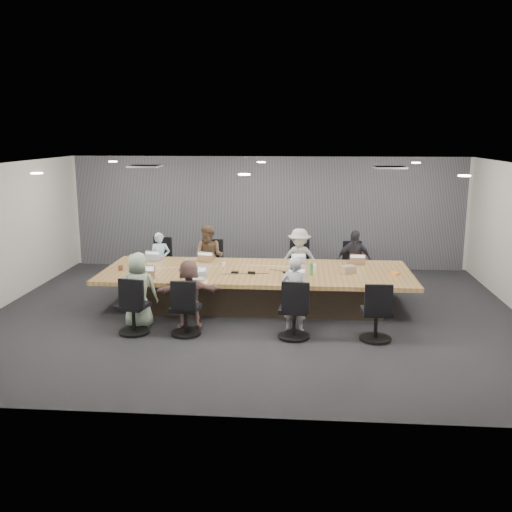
# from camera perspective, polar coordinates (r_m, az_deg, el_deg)

# --- Properties ---
(floor) EXTENTS (10.00, 8.00, 0.00)m
(floor) POSITION_cam_1_polar(r_m,az_deg,el_deg) (10.88, -0.17, -5.86)
(floor) COLOR #232327
(floor) RESTS_ON ground
(ceiling) EXTENTS (10.00, 8.00, 0.00)m
(ceiling) POSITION_cam_1_polar(r_m,az_deg,el_deg) (10.36, -0.18, 9.03)
(ceiling) COLOR white
(ceiling) RESTS_ON wall_back
(wall_back) EXTENTS (10.00, 0.00, 2.80)m
(wall_back) POSITION_cam_1_polar(r_m,az_deg,el_deg) (14.47, 1.14, 4.37)
(wall_back) COLOR beige
(wall_back) RESTS_ON ground
(wall_front) EXTENTS (10.00, 0.00, 2.80)m
(wall_front) POSITION_cam_1_polar(r_m,az_deg,el_deg) (6.66, -3.02, -5.07)
(wall_front) COLOR beige
(wall_front) RESTS_ON ground
(curtain) EXTENTS (9.80, 0.04, 2.80)m
(curtain) POSITION_cam_1_polar(r_m,az_deg,el_deg) (14.39, 1.12, 4.33)
(curtain) COLOR slate
(curtain) RESTS_ON ground
(conference_table) EXTENTS (6.00, 2.20, 0.74)m
(conference_table) POSITION_cam_1_polar(r_m,az_deg,el_deg) (11.24, 0.04, -3.13)
(conference_table) COLOR #392D21
(conference_table) RESTS_ON ground
(chair_0) EXTENTS (0.74, 0.74, 0.86)m
(chair_0) POSITION_cam_1_polar(r_m,az_deg,el_deg) (13.22, -9.17, -0.82)
(chair_0) COLOR black
(chair_0) RESTS_ON ground
(chair_1) EXTENTS (0.58, 0.58, 0.77)m
(chair_1) POSITION_cam_1_polar(r_m,az_deg,el_deg) (13.01, -4.44, -1.10)
(chair_1) COLOR black
(chair_1) RESTS_ON ground
(chair_2) EXTENTS (0.56, 0.56, 0.83)m
(chair_2) POSITION_cam_1_polar(r_m,az_deg,el_deg) (12.85, 4.34, -1.14)
(chair_2) COLOR black
(chair_2) RESTS_ON ground
(chair_3) EXTENTS (0.56, 0.56, 0.78)m
(chair_3) POSITION_cam_1_polar(r_m,az_deg,el_deg) (12.91, 9.55, -1.31)
(chair_3) COLOR black
(chair_3) RESTS_ON ground
(chair_4) EXTENTS (0.66, 0.66, 0.83)m
(chair_4) POSITION_cam_1_polar(r_m,az_deg,el_deg) (9.98, -12.17, -5.33)
(chair_4) COLOR black
(chair_4) RESTS_ON ground
(chair_5) EXTENTS (0.59, 0.59, 0.80)m
(chair_5) POSITION_cam_1_polar(r_m,az_deg,el_deg) (9.77, -7.06, -5.62)
(chair_5) COLOR black
(chair_5) RESTS_ON ground
(chair_6) EXTENTS (0.62, 0.62, 0.84)m
(chair_6) POSITION_cam_1_polar(r_m,az_deg,el_deg) (9.57, 3.83, -5.79)
(chair_6) COLOR black
(chair_6) RESTS_ON ground
(chair_7) EXTENTS (0.58, 0.58, 0.83)m
(chair_7) POSITION_cam_1_polar(r_m,az_deg,el_deg) (9.66, 11.94, -5.92)
(chair_7) COLOR black
(chair_7) RESTS_ON ground
(person_0) EXTENTS (0.49, 0.37, 1.22)m
(person_0) POSITION_cam_1_polar(r_m,az_deg,el_deg) (12.85, -9.56, -0.39)
(person_0) COLOR #ADCEEA
(person_0) RESTS_ON ground
(laptop_0) EXTENTS (0.36, 0.27, 0.02)m
(laptop_0) POSITION_cam_1_polar(r_m,az_deg,el_deg) (12.30, -10.20, -0.31)
(laptop_0) COLOR #B2B2B7
(laptop_0) RESTS_ON conference_table
(person_1) EXTENTS (0.79, 0.68, 1.40)m
(person_1) POSITION_cam_1_polar(r_m,az_deg,el_deg) (12.61, -4.71, -0.07)
(person_1) COLOR brown
(person_1) RESTS_ON ground
(laptop_1) EXTENTS (0.39, 0.31, 0.02)m
(laptop_1) POSITION_cam_1_polar(r_m,az_deg,el_deg) (12.07, -5.13, -0.40)
(laptop_1) COLOR #8C6647
(laptop_1) RESTS_ON conference_table
(person_2) EXTENTS (0.91, 0.57, 1.35)m
(person_2) POSITION_cam_1_polar(r_m,az_deg,el_deg) (12.45, 4.35, -0.33)
(person_2) COLOR #A7ABA7
(person_2) RESTS_ON ground
(laptop_2) EXTENTS (0.32, 0.23, 0.02)m
(laptop_2) POSITION_cam_1_polar(r_m,az_deg,el_deg) (11.90, 4.34, -0.57)
(laptop_2) COLOR #B2B2B7
(laptop_2) RESTS_ON conference_table
(person_3) EXTENTS (0.84, 0.49, 1.34)m
(person_3) POSITION_cam_1_polar(r_m,az_deg,el_deg) (12.51, 9.73, -0.46)
(person_3) COLOR #29282F
(person_3) RESTS_ON ground
(laptop_3) EXTENTS (0.34, 0.25, 0.02)m
(laptop_3) POSITION_cam_1_polar(r_m,az_deg,el_deg) (11.95, 9.97, -0.66)
(laptop_3) COLOR #8C6647
(laptop_3) RESTS_ON conference_table
(person_4) EXTENTS (0.69, 0.48, 1.35)m
(person_4) POSITION_cam_1_polar(r_m,az_deg,el_deg) (10.23, -11.68, -3.36)
(person_4) COLOR gray
(person_4) RESTS_ON ground
(laptop_4) EXTENTS (0.32, 0.24, 0.02)m
(laptop_4) POSITION_cam_1_polar(r_m,az_deg,el_deg) (10.72, -10.89, -2.19)
(laptop_4) COLOR #8C6647
(laptop_4) RESTS_ON conference_table
(person_5) EXTENTS (1.21, 0.61, 1.24)m
(person_5) POSITION_cam_1_polar(r_m,az_deg,el_deg) (10.03, -6.70, -3.80)
(person_5) COLOR #795450
(person_5) RESTS_ON ground
(laptop_5) EXTENTS (0.36, 0.29, 0.02)m
(laptop_5) POSITION_cam_1_polar(r_m,az_deg,el_deg) (10.52, -6.14, -2.31)
(laptop_5) COLOR #B2B2B7
(laptop_5) RESTS_ON conference_table
(person_6) EXTENTS (0.54, 0.42, 1.33)m
(person_6) POSITION_cam_1_polar(r_m,az_deg,el_deg) (9.84, 3.88, -3.81)
(person_6) COLOR #ADADBA
(person_6) RESTS_ON ground
(laptop_6) EXTENTS (0.36, 0.28, 0.02)m
(laptop_6) POSITION_cam_1_polar(r_m,az_deg,el_deg) (10.34, 3.93, -2.52)
(laptop_6) COLOR #B2B2B7
(laptop_6) RESTS_ON conference_table
(bottle_green_left) EXTENTS (0.08, 0.08, 0.25)m
(bottle_green_left) POSITION_cam_1_polar(r_m,az_deg,el_deg) (11.73, -11.76, -0.41)
(bottle_green_left) COLOR #35843C
(bottle_green_left) RESTS_ON conference_table
(bottle_green_right) EXTENTS (0.08, 0.08, 0.23)m
(bottle_green_right) POSITION_cam_1_polar(r_m,az_deg,el_deg) (10.79, 5.55, -1.34)
(bottle_green_right) COLOR #35843C
(bottle_green_right) RESTS_ON conference_table
(bottle_clear) EXTENTS (0.07, 0.07, 0.21)m
(bottle_clear) POSITION_cam_1_polar(r_m,az_deg,el_deg) (11.28, -6.97, -0.84)
(bottle_clear) COLOR silver
(bottle_clear) RESTS_ON conference_table
(cup_white_far) EXTENTS (0.09, 0.09, 0.09)m
(cup_white_far) POSITION_cam_1_polar(r_m,az_deg,el_deg) (11.45, -3.25, -0.87)
(cup_white_far) COLOR white
(cup_white_far) RESTS_ON conference_table
(cup_white_near) EXTENTS (0.10, 0.10, 0.11)m
(cup_white_near) POSITION_cam_1_polar(r_m,az_deg,el_deg) (11.28, 5.86, -1.08)
(cup_white_near) COLOR white
(cup_white_near) RESTS_ON conference_table
(mug_brown) EXTENTS (0.09, 0.09, 0.11)m
(mug_brown) POSITION_cam_1_polar(r_m,az_deg,el_deg) (11.45, -13.39, -1.15)
(mug_brown) COLOR brown
(mug_brown) RESTS_ON conference_table
(mic_left) EXTENTS (0.14, 0.10, 0.03)m
(mic_left) POSITION_cam_1_polar(r_m,az_deg,el_deg) (10.97, -2.12, -1.62)
(mic_left) COLOR black
(mic_left) RESTS_ON conference_table
(mic_right) EXTENTS (0.18, 0.16, 0.03)m
(mic_right) POSITION_cam_1_polar(r_m,az_deg,el_deg) (10.96, 3.15, -1.63)
(mic_right) COLOR black
(mic_right) RESTS_ON conference_table
(stapler) EXTENTS (0.15, 0.05, 0.05)m
(stapler) POSITION_cam_1_polar(r_m,az_deg,el_deg) (10.85, -0.43, -1.69)
(stapler) COLOR black
(stapler) RESTS_ON conference_table
(canvas_bag) EXTENTS (0.33, 0.30, 0.15)m
(canvas_bag) POSITION_cam_1_polar(r_m,az_deg,el_deg) (11.05, 9.19, -1.34)
(canvas_bag) COLOR tan
(canvas_bag) RESTS_ON conference_table
(snack_packet) EXTENTS (0.20, 0.20, 0.04)m
(snack_packet) POSITION_cam_1_polar(r_m,az_deg,el_deg) (11.15, 13.71, -1.71)
(snack_packet) COLOR orange
(snack_packet) RESTS_ON conference_table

